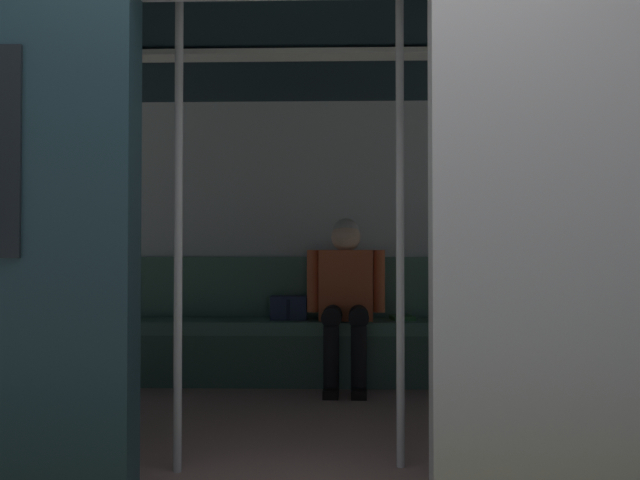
% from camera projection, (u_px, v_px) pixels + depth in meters
% --- Properties ---
extents(train_car, '(6.40, 2.86, 2.20)m').
position_uv_depth(train_car, '(287.00, 154.00, 3.72)').
color(train_car, silver).
rests_on(train_car, ground_plane).
extents(bench_seat, '(3.03, 0.44, 0.45)m').
position_uv_depth(bench_seat, '(309.00, 336.00, 4.77)').
color(bench_seat, '#4C7566').
rests_on(bench_seat, ground_plane).
extents(person_seated, '(0.55, 0.68, 1.18)m').
position_uv_depth(person_seated, '(346.00, 290.00, 4.72)').
color(person_seated, '#CC5933').
rests_on(person_seated, ground_plane).
extents(handbag, '(0.26, 0.15, 0.17)m').
position_uv_depth(handbag, '(289.00, 308.00, 4.84)').
color(handbag, '#262D4C').
rests_on(handbag, bench_seat).
extents(book, '(0.17, 0.24, 0.03)m').
position_uv_depth(book, '(402.00, 318.00, 4.83)').
color(book, '#33723F').
rests_on(book, bench_seat).
extents(grab_pole_door, '(0.04, 0.04, 2.06)m').
position_uv_depth(grab_pole_door, '(178.00, 229.00, 2.87)').
color(grab_pole_door, silver).
rests_on(grab_pole_door, ground_plane).
extents(grab_pole_far, '(0.04, 0.04, 2.06)m').
position_uv_depth(grab_pole_far, '(400.00, 230.00, 2.94)').
color(grab_pole_far, silver).
rests_on(grab_pole_far, ground_plane).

